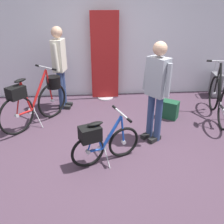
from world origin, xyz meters
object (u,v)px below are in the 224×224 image
Objects in this scene: backpack_on_floor at (170,110)px; folding_bike_foreground at (101,141)px; visitor_near_wall at (60,64)px; rolling_suitcase at (216,84)px; display_bike_left at (219,99)px; floor_banner_stand at (105,61)px; visitor_browsing at (157,87)px; display_bike_right at (37,98)px.

folding_bike_foreground is at bearing -136.40° from backpack_on_floor.
visitor_near_wall is (-0.73, 1.97, 0.58)m from folding_bike_foreground.
rolling_suitcase is at bearing 6.04° from visitor_near_wall.
display_bike_left is 0.91× the size of visitor_near_wall.
floor_banner_stand is 1.15× the size of visitor_near_wall.
visitor_browsing is (1.61, -1.37, -0.04)m from visitor_near_wall.
folding_bike_foreground is 0.62× the size of visitor_browsing.
visitor_near_wall is at bearing 62.27° from display_bike_right.
backpack_on_floor is (2.11, -0.66, -0.77)m from visitor_near_wall.
visitor_near_wall is 2.34m from backpack_on_floor.
floor_banner_stand reaches higher than visitor_near_wall.
floor_banner_stand is 1.76m from backpack_on_floor.
display_bike_right is 2.13m from visitor_browsing.
display_bike_right is at bearing 179.26° from display_bike_left.
display_bike_left is 1.28× the size of display_bike_right.
visitor_near_wall is at bearing 110.45° from folding_bike_foreground.
display_bike_right reaches higher than folding_bike_foreground.
visitor_near_wall is at bearing 166.02° from display_bike_left.
folding_bike_foreground is 3.61m from rolling_suitcase.
display_bike_left is 0.94× the size of visitor_browsing.
rolling_suitcase is at bearing 42.93° from visitor_browsing.
display_bike_right is at bearing -178.88° from backpack_on_floor.
display_bike_left is 0.93m from backpack_on_floor.
display_bike_left is at bearing -29.61° from floor_banner_stand.
visitor_browsing is (1.98, -0.67, 0.40)m from display_bike_right.
visitor_browsing is at bearing -40.39° from visitor_near_wall.
backpack_on_floor is (-0.90, 0.09, -0.22)m from display_bike_left.
visitor_near_wall is 2.12m from visitor_browsing.
folding_bike_foreground is at bearing -139.71° from rolling_suitcase.
visitor_browsing is at bearing -155.87° from display_bike_left.
visitor_browsing is (0.70, -1.81, 0.05)m from floor_banner_stand.
floor_banner_stand reaches higher than backpack_on_floor.
display_bike_left reaches higher than backpack_on_floor.
backpack_on_floor is (2.48, 0.05, -0.34)m from display_bike_right.
visitor_near_wall is at bearing 139.61° from visitor_browsing.
folding_bike_foreground is 2.18m from visitor_near_wall.
display_bike_left is (2.09, -1.19, -0.46)m from floor_banner_stand.
floor_banner_stand is 1.92× the size of folding_bike_foreground.
visitor_browsing reaches higher than display_bike_right.
floor_banner_stand is 1.19× the size of visitor_browsing.
floor_banner_stand reaches higher than visitor_browsing.
floor_banner_stand is at bearing 85.66° from folding_bike_foreground.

